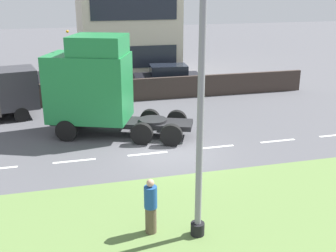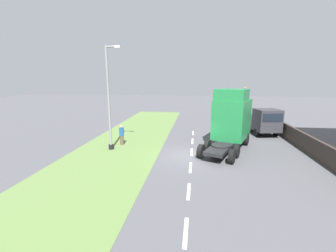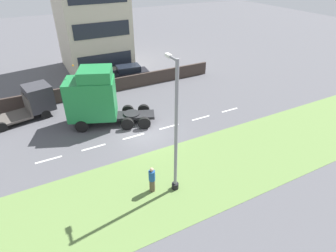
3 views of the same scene
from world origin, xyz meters
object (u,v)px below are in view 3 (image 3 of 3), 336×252
object	(u,v)px
lamp_post	(176,138)
pedestrian	(152,180)
lorry_cab	(95,98)
flatbed_truck	(34,101)
parked_car	(128,74)

from	to	relation	value
lamp_post	pedestrian	xyz separation A→B (m)	(0.43, 1.32, -2.84)
lorry_cab	flatbed_truck	distance (m)	6.05
lorry_cab	lamp_post	distance (m)	10.09
parked_car	pedestrian	distance (m)	17.65
flatbed_truck	pedestrian	distance (m)	14.34
lorry_cab	pedestrian	xyz separation A→B (m)	(-9.38, -0.72, -1.59)
lorry_cab	parked_car	xyz separation A→B (m)	(7.58, -5.63, -1.53)
lorry_cab	parked_car	size ratio (longest dim) A/B	1.52
lorry_cab	parked_car	distance (m)	9.56
lorry_cab	parked_car	world-z (taller)	lorry_cab
parked_car	pedestrian	world-z (taller)	parked_car
lorry_cab	lamp_post	size ratio (longest dim) A/B	0.88
flatbed_truck	lamp_post	size ratio (longest dim) A/B	0.76
parked_car	lamp_post	world-z (taller)	lamp_post
lorry_cab	flatbed_truck	world-z (taller)	lorry_cab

